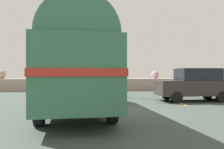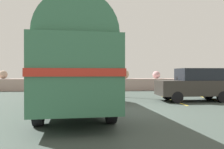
{
  "view_description": "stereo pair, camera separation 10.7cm",
  "coord_description": "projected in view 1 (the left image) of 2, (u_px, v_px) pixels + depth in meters",
  "views": [
    {
      "loc": [
        -0.9,
        -9.45,
        1.6
      ],
      "look_at": [
        -0.11,
        1.06,
        1.55
      ],
      "focal_mm": 36.54,
      "sensor_mm": 36.0,
      "label": 1
    },
    {
      "loc": [
        -0.79,
        -9.45,
        1.6
      ],
      "look_at": [
        -0.11,
        1.06,
        1.55
      ],
      "focal_mm": 36.54,
      "sensor_mm": 36.0,
      "label": 2
    }
  ],
  "objects": [
    {
      "name": "parked_car_nearest",
      "position": [
        194.0,
        84.0,
        12.97
      ],
      "size": [
        4.15,
        1.82,
        1.86
      ],
      "rotation": [
        0.0,
        0.0,
        1.6
      ],
      "color": "black",
      "rests_on": "ground"
    },
    {
      "name": "ground",
      "position": [
        116.0,
        111.0,
        9.5
      ],
      "size": [
        32.0,
        26.0,
        0.02
      ],
      "color": "#3B4640"
    },
    {
      "name": "vintage_coach",
      "position": [
        75.0,
        63.0,
        9.59
      ],
      "size": [
        3.33,
        8.79,
        3.7
      ],
      "rotation": [
        0.0,
        0.0,
        0.11
      ],
      "color": "black",
      "rests_on": "ground"
    },
    {
      "name": "breakwater",
      "position": [
        105.0,
        84.0,
        21.27
      ],
      "size": [
        31.36,
        2.11,
        2.38
      ],
      "color": "tan",
      "rests_on": "ground"
    },
    {
      "name": "lamp_post",
      "position": [
        110.0,
        47.0,
        15.49
      ],
      "size": [
        0.88,
        0.4,
        5.97
      ],
      "color": "#5B5B60",
      "rests_on": "ground"
    }
  ]
}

